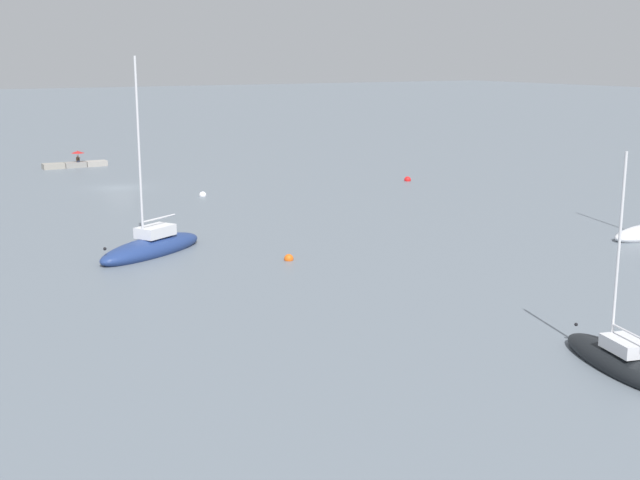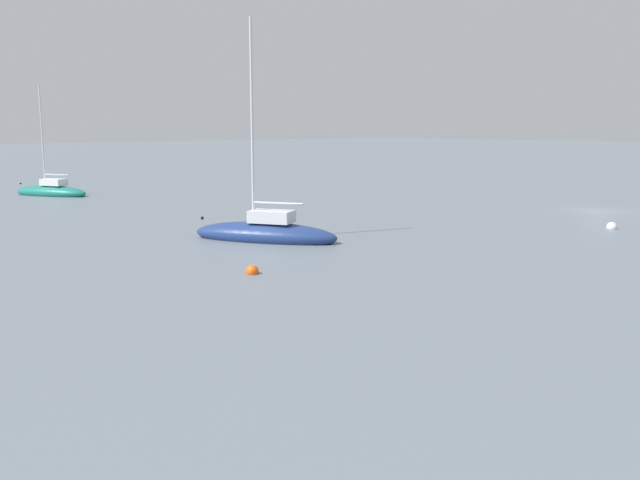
% 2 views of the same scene
% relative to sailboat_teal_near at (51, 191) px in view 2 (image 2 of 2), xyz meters
% --- Properties ---
extents(ground_plane, '(500.00, 500.00, 0.00)m').
position_rel_sailboat_teal_near_xyz_m(ground_plane, '(-40.16, -27.04, -0.39)').
color(ground_plane, slate).
extents(sailboat_teal_near, '(8.16, 5.62, 10.65)m').
position_rel_sailboat_teal_near_xyz_m(sailboat_teal_near, '(0.00, 0.00, 0.00)').
color(sailboat_teal_near, '#197266').
rests_on(sailboat_teal_near, ground_plane).
extents(sailboat_navy_far, '(8.81, 6.43, 12.84)m').
position_rel_sailboat_teal_near_xyz_m(sailboat_navy_far, '(-34.14, 0.66, 0.04)').
color(sailboat_navy_far, navy).
rests_on(sailboat_navy_far, ground_plane).
extents(mooring_buoy_mid, '(0.64, 0.64, 0.64)m').
position_rel_sailboat_teal_near_xyz_m(mooring_buoy_mid, '(-45.32, -18.57, -0.28)').
color(mooring_buoy_mid, white).
rests_on(mooring_buoy_mid, ground_plane).
extents(mooring_buoy_far, '(0.59, 0.59, 0.59)m').
position_rel_sailboat_teal_near_xyz_m(mooring_buoy_far, '(-40.96, 6.59, -0.29)').
color(mooring_buoy_far, '#EA5914').
rests_on(mooring_buoy_far, ground_plane).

